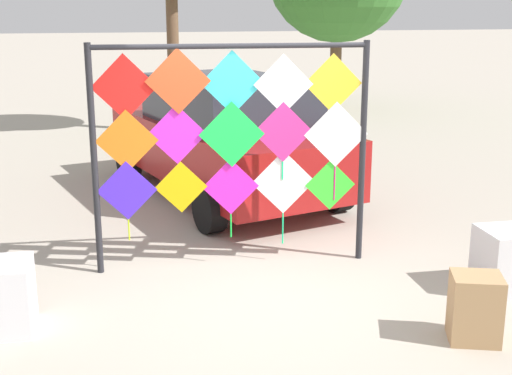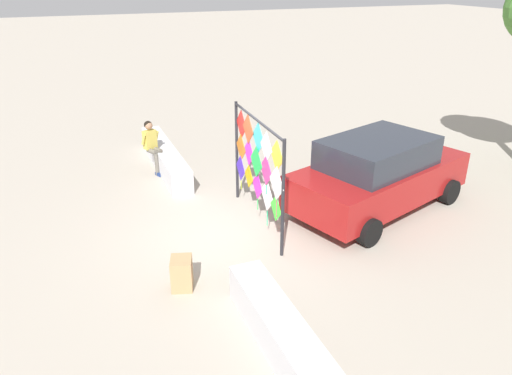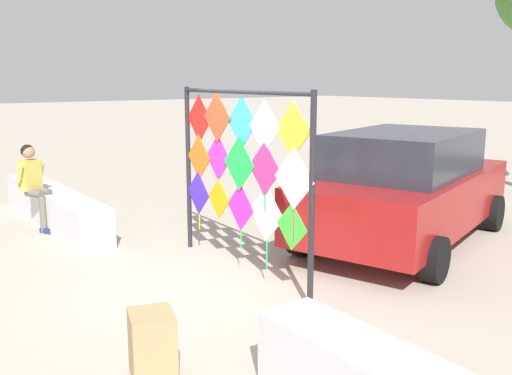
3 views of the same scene
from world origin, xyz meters
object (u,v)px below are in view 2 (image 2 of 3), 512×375
(kite_display_rack, at_px, (257,161))
(parked_car, at_px, (378,173))
(cardboard_box_large, at_px, (182,273))
(seated_vendor, at_px, (152,143))

(kite_display_rack, bearing_deg, parked_car, 82.95)
(parked_car, relative_size, cardboard_box_large, 8.31)
(kite_display_rack, distance_m, cardboard_box_large, 3.07)
(seated_vendor, bearing_deg, kite_display_rack, 21.73)
(kite_display_rack, relative_size, seated_vendor, 2.02)
(kite_display_rack, relative_size, cardboard_box_large, 4.99)
(kite_display_rack, height_order, parked_car, kite_display_rack)
(kite_display_rack, relative_size, parked_car, 0.60)
(seated_vendor, bearing_deg, cardboard_box_large, -6.22)
(kite_display_rack, height_order, seated_vendor, kite_display_rack)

